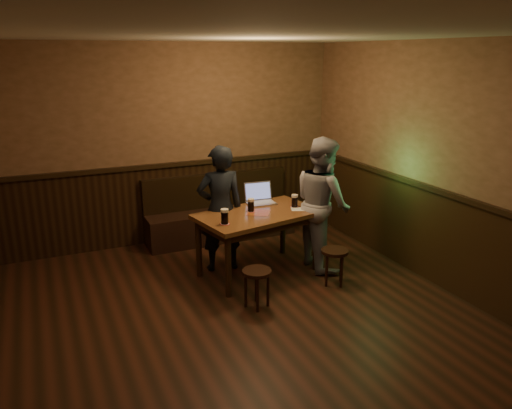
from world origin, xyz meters
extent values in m
cube|color=black|center=(0.00, 0.00, -0.01)|extent=(5.00, 6.00, 0.02)
cube|color=beige|center=(0.00, 0.00, 2.81)|extent=(5.00, 6.00, 0.02)
cube|color=#865D44|center=(0.00, 3.01, 1.40)|extent=(5.00, 0.02, 2.80)
cube|color=#865D44|center=(2.51, 0.00, 1.40)|extent=(0.02, 6.00, 2.80)
cube|color=black|center=(0.00, 2.98, 0.55)|extent=(4.98, 0.04, 1.10)
cube|color=black|center=(2.48, 0.00, 0.55)|extent=(0.04, 5.98, 1.10)
cube|color=black|center=(0.00, 2.95, 1.13)|extent=(4.98, 0.06, 0.06)
cube|color=black|center=(2.45, 0.00, 1.13)|extent=(0.06, 5.98, 0.06)
cube|color=black|center=(0.67, 2.71, 0.23)|extent=(2.20, 0.50, 0.45)
cube|color=black|center=(0.67, 2.91, 0.70)|extent=(2.20, 0.10, 0.50)
cube|color=#573618|center=(0.67, 1.39, 0.76)|extent=(1.61, 1.11, 0.05)
cube|color=black|center=(0.67, 1.39, 0.68)|extent=(1.46, 0.96, 0.08)
cube|color=maroon|center=(0.67, 1.39, 0.79)|extent=(0.38, 0.38, 0.00)
cylinder|color=black|center=(0.09, 0.93, 0.37)|extent=(0.07, 0.07, 0.74)
cylinder|color=black|center=(-0.04, 1.59, 0.37)|extent=(0.07, 0.07, 0.74)
cylinder|color=black|center=(1.37, 1.18, 0.37)|extent=(0.07, 0.07, 0.74)
cylinder|color=black|center=(1.24, 1.84, 0.37)|extent=(0.07, 0.07, 0.74)
cylinder|color=black|center=(0.29, 0.59, 0.41)|extent=(0.41, 0.41, 0.04)
cylinder|color=black|center=(0.40, 0.54, 0.20)|extent=(0.03, 0.03, 0.41)
cylinder|color=black|center=(0.33, 0.70, 0.20)|extent=(0.03, 0.03, 0.41)
cylinder|color=black|center=(0.17, 0.63, 0.20)|extent=(0.03, 0.03, 0.41)
cylinder|color=black|center=(0.24, 0.47, 0.20)|extent=(0.03, 0.03, 0.41)
cylinder|color=black|center=(1.35, 0.73, 0.41)|extent=(0.38, 0.38, 0.04)
cylinder|color=black|center=(1.47, 0.75, 0.21)|extent=(0.03, 0.03, 0.41)
cylinder|color=black|center=(1.33, 0.84, 0.21)|extent=(0.03, 0.03, 0.41)
cylinder|color=black|center=(1.23, 0.70, 0.21)|extent=(0.03, 0.03, 0.41)
cylinder|color=black|center=(1.38, 0.61, 0.21)|extent=(0.03, 0.03, 0.41)
cylinder|color=red|center=(0.14, 1.16, 0.79)|extent=(0.12, 0.12, 0.00)
cylinder|color=silver|center=(0.14, 1.16, 0.79)|extent=(0.10, 0.10, 0.00)
cylinder|color=black|center=(0.14, 1.16, 0.87)|extent=(0.08, 0.08, 0.14)
cylinder|color=beige|center=(0.14, 1.16, 0.95)|extent=(0.09, 0.09, 0.03)
cylinder|color=red|center=(0.60, 1.46, 0.79)|extent=(0.11, 0.11, 0.00)
cylinder|color=silver|center=(0.60, 1.46, 0.79)|extent=(0.09, 0.09, 0.00)
cylinder|color=black|center=(0.60, 1.46, 0.86)|extent=(0.08, 0.08, 0.13)
cylinder|color=beige|center=(0.60, 1.46, 0.94)|extent=(0.08, 0.08, 0.03)
cylinder|color=red|center=(1.17, 1.41, 0.79)|extent=(0.11, 0.11, 0.00)
cylinder|color=silver|center=(1.17, 1.41, 0.79)|extent=(0.09, 0.09, 0.00)
cylinder|color=black|center=(1.17, 1.41, 0.86)|extent=(0.08, 0.08, 0.13)
cylinder|color=beige|center=(1.17, 1.41, 0.94)|extent=(0.08, 0.08, 0.03)
cube|color=silver|center=(0.85, 1.71, 0.80)|extent=(0.38, 0.28, 0.02)
cube|color=#B2B2B7|center=(0.85, 1.71, 0.81)|extent=(0.35, 0.23, 0.00)
cube|color=silver|center=(0.86, 1.84, 0.93)|extent=(0.37, 0.11, 0.24)
cube|color=#616FB5|center=(0.86, 1.83, 0.93)|extent=(0.33, 0.09, 0.20)
cube|color=silver|center=(1.19, 1.30, 0.79)|extent=(0.26, 0.22, 0.00)
imported|color=black|center=(0.29, 1.70, 0.80)|extent=(0.61, 0.43, 1.59)
imported|color=gray|center=(1.50, 1.27, 0.84)|extent=(0.69, 0.86, 1.68)
camera|label=1|loc=(-1.72, -3.86, 2.64)|focal=35.00mm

